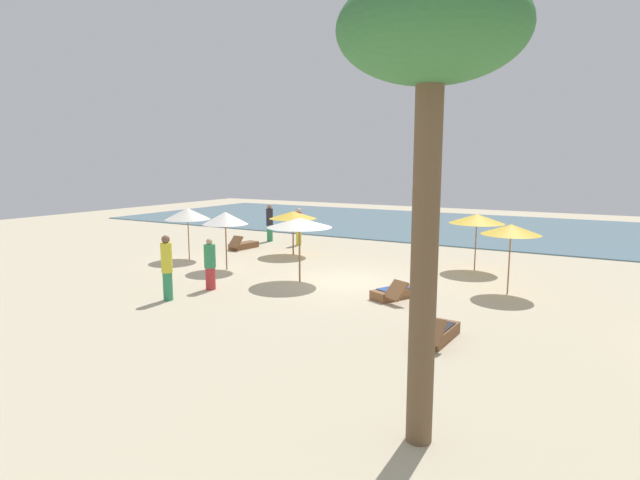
{
  "coord_description": "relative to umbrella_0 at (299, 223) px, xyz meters",
  "views": [
    {
      "loc": [
        7.65,
        -15.03,
        4.08
      ],
      "look_at": [
        -1.85,
        1.61,
        1.1
      ],
      "focal_mm": 28.04,
      "sensor_mm": 36.0,
      "label": 1
    }
  ],
  "objects": [
    {
      "name": "palm_0",
      "position": [
        6.82,
        -7.57,
        3.48
      ],
      "size": [
        2.53,
        2.53,
        6.48
      ],
      "color": "brown",
      "rests_on": "ground_plane"
    },
    {
      "name": "ocean_water",
      "position": [
        1.31,
        17.76,
        -2.02
      ],
      "size": [
        48.0,
        16.0,
        0.06
      ],
      "primitive_type": "cube",
      "color": "slate",
      "rests_on": "ground_plane"
    },
    {
      "name": "lounger_2",
      "position": [
        5.81,
        -3.32,
        -1.88
      ],
      "size": [
        0.7,
        1.74,
        0.67
      ],
      "color": "brown",
      "rests_on": "ground_plane"
    },
    {
      "name": "ground_plane",
      "position": [
        1.31,
        0.76,
        -2.05
      ],
      "size": [
        60.0,
        60.0,
        0.0
      ],
      "primitive_type": "plane",
      "color": "beige"
    },
    {
      "name": "umbrella_1",
      "position": [
        -2.95,
        4.17,
        -0.26
      ],
      "size": [
        2.09,
        2.09,
        1.96
      ],
      "color": "brown",
      "rests_on": "ground_plane"
    },
    {
      "name": "umbrella_0",
      "position": [
        0.0,
        0.0,
        0.0
      ],
      "size": [
        2.22,
        2.22,
        2.22
      ],
      "color": "olive",
      "rests_on": "ground_plane"
    },
    {
      "name": "person_3",
      "position": [
        -4.16,
        6.57,
        -1.1
      ],
      "size": [
        0.43,
        0.43,
        1.86
      ],
      "color": "yellow",
      "rests_on": "ground_plane"
    },
    {
      "name": "person_0",
      "position": [
        -1.96,
        -2.32,
        -1.22
      ],
      "size": [
        0.53,
        0.53,
        1.67
      ],
      "color": "#BF3338",
      "rests_on": "ground_plane"
    },
    {
      "name": "umbrella_2",
      "position": [
        6.51,
        1.89,
        -0.02
      ],
      "size": [
        1.8,
        1.8,
        2.2
      ],
      "color": "olive",
      "rests_on": "ground_plane"
    },
    {
      "name": "lounger_1",
      "position": [
        -5.92,
        4.35,
        -1.89
      ],
      "size": [
        0.76,
        1.75,
        0.68
      ],
      "color": "brown",
      "rests_on": "ground_plane"
    },
    {
      "name": "person_1",
      "position": [
        -2.19,
        -3.92,
        -1.05
      ],
      "size": [
        0.33,
        0.33,
        1.96
      ],
      "color": "#338C59",
      "rests_on": "ground_plane"
    },
    {
      "name": "umbrella_3",
      "position": [
        4.82,
        4.88,
        -0.07
      ],
      "size": [
        2.04,
        2.04,
        2.16
      ],
      "color": "brown",
      "rests_on": "ground_plane"
    },
    {
      "name": "umbrella_5",
      "position": [
        -6.23,
        1.1,
        -0.11
      ],
      "size": [
        1.9,
        1.9,
        2.19
      ],
      "color": "olive",
      "rests_on": "ground_plane"
    },
    {
      "name": "person_2",
      "position": [
        -6.13,
        6.86,
        -1.07
      ],
      "size": [
        0.49,
        0.49,
        1.94
      ],
      "color": "#338C59",
      "rests_on": "ground_plane"
    },
    {
      "name": "umbrella_4",
      "position": [
        -3.51,
        0.31,
        -0.06
      ],
      "size": [
        1.73,
        1.73,
        2.23
      ],
      "color": "brown",
      "rests_on": "ground_plane"
    },
    {
      "name": "lounger_0",
      "position": [
        3.63,
        -0.38,
        -1.88
      ],
      "size": [
        1.25,
        1.79,
        0.67
      ],
      "color": "brown",
      "rests_on": "ground_plane"
    }
  ]
}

